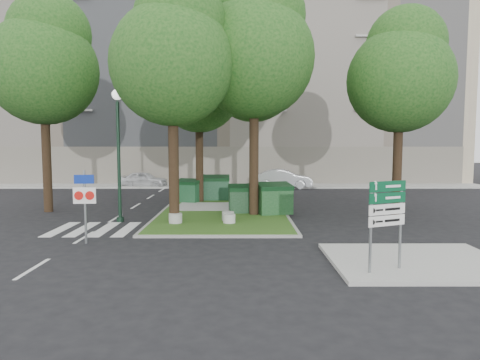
{
  "coord_description": "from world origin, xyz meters",
  "views": [
    {
      "loc": [
        1.3,
        -15.75,
        3.53
      ],
      "look_at": [
        1.33,
        1.79,
        2.0
      ],
      "focal_mm": 32.0,
      "sensor_mm": 36.0,
      "label": 1
    }
  ],
  "objects_px": {
    "bollard_right": "(228,216)",
    "tree_street_right": "(402,70)",
    "tree_median_far": "(255,68)",
    "street_lamp": "(118,139)",
    "tree_median_near_right": "(256,47)",
    "traffic_sign_pole": "(85,197)",
    "tree_median_near_left": "(175,52)",
    "car_white": "(144,179)",
    "dumpster_d": "(274,199)",
    "dumpster_a": "(188,191)",
    "dumpster_c": "(244,199)",
    "bollard_left": "(175,218)",
    "bollard_mid": "(229,219)",
    "dumpster_b": "(216,188)",
    "tree_street_left": "(45,60)",
    "tree_median_mid": "(201,82)",
    "directional_sign": "(386,211)",
    "litter_bin": "(272,195)",
    "car_silver": "(283,179)"
  },
  "relations": [
    {
      "from": "tree_street_right",
      "to": "litter_bin",
      "type": "height_order",
      "value": "tree_street_right"
    },
    {
      "from": "tree_median_near_left",
      "to": "car_white",
      "type": "height_order",
      "value": "tree_median_near_left"
    },
    {
      "from": "traffic_sign_pole",
      "to": "litter_bin",
      "type": "bearing_deg",
      "value": 49.56
    },
    {
      "from": "tree_median_mid",
      "to": "tree_street_right",
      "type": "distance_m",
      "value": 10.77
    },
    {
      "from": "dumpster_c",
      "to": "directional_sign",
      "type": "distance_m",
      "value": 10.43
    },
    {
      "from": "bollard_mid",
      "to": "directional_sign",
      "type": "relative_size",
      "value": 0.21
    },
    {
      "from": "tree_median_near_left",
      "to": "bollard_right",
      "type": "distance_m",
      "value": 7.35
    },
    {
      "from": "dumpster_b",
      "to": "directional_sign",
      "type": "xyz_separation_m",
      "value": [
        5.29,
        -14.4,
        0.89
      ]
    },
    {
      "from": "bollard_right",
      "to": "street_lamp",
      "type": "distance_m",
      "value": 5.92
    },
    {
      "from": "tree_median_near_right",
      "to": "tree_median_far",
      "type": "bearing_deg",
      "value": 88.47
    },
    {
      "from": "tree_median_near_right",
      "to": "litter_bin",
      "type": "height_order",
      "value": "tree_median_near_right"
    },
    {
      "from": "tree_median_near_right",
      "to": "dumpster_b",
      "type": "xyz_separation_m",
      "value": [
        -2.17,
        5.3,
        -7.16
      ]
    },
    {
      "from": "car_white",
      "to": "dumpster_d",
      "type": "bearing_deg",
      "value": -138.23
    },
    {
      "from": "dumpster_d",
      "to": "car_white",
      "type": "bearing_deg",
      "value": 111.15
    },
    {
      "from": "dumpster_b",
      "to": "dumpster_d",
      "type": "height_order",
      "value": "dumpster_d"
    },
    {
      "from": "tree_median_near_left",
      "to": "litter_bin",
      "type": "bearing_deg",
      "value": 54.18
    },
    {
      "from": "car_silver",
      "to": "bollard_mid",
      "type": "bearing_deg",
      "value": 171.91
    },
    {
      "from": "bollard_right",
      "to": "tree_street_right",
      "type": "bearing_deg",
      "value": 15.02
    },
    {
      "from": "tree_median_near_left",
      "to": "tree_median_near_right",
      "type": "distance_m",
      "value": 4.09
    },
    {
      "from": "tree_median_near_left",
      "to": "tree_median_mid",
      "type": "bearing_deg",
      "value": 85.6
    },
    {
      "from": "dumpster_d",
      "to": "bollard_left",
      "type": "bearing_deg",
      "value": -164.64
    },
    {
      "from": "dumpster_a",
      "to": "car_silver",
      "type": "bearing_deg",
      "value": 72.96
    },
    {
      "from": "tree_median_mid",
      "to": "bollard_mid",
      "type": "xyz_separation_m",
      "value": [
        1.79,
        -6.78,
        -6.68
      ]
    },
    {
      "from": "litter_bin",
      "to": "dumpster_a",
      "type": "bearing_deg",
      "value": -179.83
    },
    {
      "from": "tree_median_near_right",
      "to": "bollard_right",
      "type": "relative_size",
      "value": 21.23
    },
    {
      "from": "dumpster_a",
      "to": "dumpster_c",
      "type": "bearing_deg",
      "value": -29.31
    },
    {
      "from": "tree_street_right",
      "to": "car_silver",
      "type": "relative_size",
      "value": 2.25
    },
    {
      "from": "tree_median_far",
      "to": "dumpster_d",
      "type": "distance_m",
      "value": 10.52
    },
    {
      "from": "tree_median_near_left",
      "to": "bollard_left",
      "type": "bearing_deg",
      "value": -92.02
    },
    {
      "from": "bollard_right",
      "to": "bollard_mid",
      "type": "bearing_deg",
      "value": -82.81
    },
    {
      "from": "tree_median_mid",
      "to": "car_white",
      "type": "distance_m",
      "value": 12.37
    },
    {
      "from": "dumpster_b",
      "to": "traffic_sign_pole",
      "type": "height_order",
      "value": "traffic_sign_pole"
    },
    {
      "from": "tree_median_near_right",
      "to": "traffic_sign_pole",
      "type": "relative_size",
      "value": 4.44
    },
    {
      "from": "dumpster_b",
      "to": "tree_street_left",
      "type": "bearing_deg",
      "value": -156.98
    },
    {
      "from": "tree_median_far",
      "to": "street_lamp",
      "type": "distance_m",
      "value": 11.84
    },
    {
      "from": "tree_median_far",
      "to": "directional_sign",
      "type": "relative_size",
      "value": 4.96
    },
    {
      "from": "tree_median_far",
      "to": "dumpster_a",
      "type": "bearing_deg",
      "value": -141.77
    },
    {
      "from": "bollard_left",
      "to": "tree_median_mid",
      "type": "bearing_deg",
      "value": 85.7
    },
    {
      "from": "bollard_mid",
      "to": "car_white",
      "type": "bearing_deg",
      "value": 114.25
    },
    {
      "from": "tree_street_left",
      "to": "street_lamp",
      "type": "height_order",
      "value": "tree_street_left"
    },
    {
      "from": "dumpster_d",
      "to": "traffic_sign_pole",
      "type": "bearing_deg",
      "value": -154.73
    },
    {
      "from": "bollard_left",
      "to": "bollard_right",
      "type": "relative_size",
      "value": 1.05
    },
    {
      "from": "dumpster_a",
      "to": "car_silver",
      "type": "distance_m",
      "value": 10.59
    },
    {
      "from": "bollard_mid",
      "to": "street_lamp",
      "type": "xyz_separation_m",
      "value": [
        -4.92,
        0.91,
        3.38
      ]
    },
    {
      "from": "dumpster_d",
      "to": "street_lamp",
      "type": "bearing_deg",
      "value": 178.74
    },
    {
      "from": "tree_median_far",
      "to": "bollard_left",
      "type": "height_order",
      "value": "tree_median_far"
    },
    {
      "from": "car_silver",
      "to": "directional_sign",
      "type": "bearing_deg",
      "value": -172.48
    },
    {
      "from": "directional_sign",
      "to": "bollard_right",
      "type": "bearing_deg",
      "value": 97.25
    },
    {
      "from": "bollard_mid",
      "to": "car_silver",
      "type": "relative_size",
      "value": 0.12
    },
    {
      "from": "dumpster_d",
      "to": "street_lamp",
      "type": "xyz_separation_m",
      "value": [
        -7.04,
        -1.51,
        2.85
      ]
    }
  ]
}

